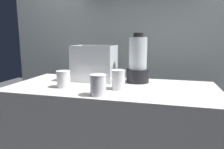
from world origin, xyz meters
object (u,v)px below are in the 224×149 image
at_px(juice_cup_beet_middle, 118,80).
at_px(carrot_display_bin, 94,69).
at_px(juice_cup_carrot_left, 98,86).
at_px(juice_cup_beet_far_left, 63,80).
at_px(blender_pitcher, 138,62).

bearing_deg(juice_cup_beet_middle, carrot_display_bin, 135.66).
distance_m(carrot_display_bin, juice_cup_carrot_left, 0.44).
relative_size(carrot_display_bin, juice_cup_beet_far_left, 2.81).
distance_m(carrot_display_bin, juice_cup_beet_middle, 0.34).
relative_size(juice_cup_beet_far_left, juice_cup_beet_middle, 0.88).
xyz_separation_m(carrot_display_bin, blender_pitcher, (0.34, 0.00, 0.07)).
bearing_deg(juice_cup_beet_far_left, carrot_display_bin, 66.48).
bearing_deg(juice_cup_beet_middle, juice_cup_carrot_left, -115.35).
bearing_deg(juice_cup_carrot_left, juice_cup_beet_middle, 64.65).
bearing_deg(juice_cup_beet_far_left, juice_cup_beet_middle, 5.92).
height_order(blender_pitcher, juice_cup_beet_middle, blender_pitcher).
xyz_separation_m(carrot_display_bin, juice_cup_beet_middle, (0.25, -0.24, -0.02)).
relative_size(juice_cup_beet_far_left, juice_cup_carrot_left, 0.91).
bearing_deg(carrot_display_bin, juice_cup_carrot_left, -68.07).
xyz_separation_m(carrot_display_bin, juice_cup_carrot_left, (0.17, -0.41, -0.03)).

